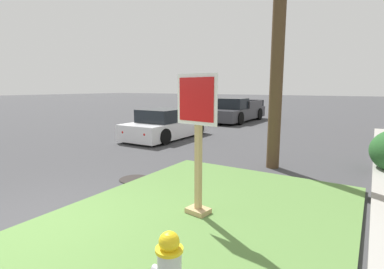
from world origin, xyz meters
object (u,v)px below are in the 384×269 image
Objects in this scene: manhole_cover at (134,179)px; parked_sedan_white at (166,125)px; pickup_truck_charcoal at (236,112)px; stop_sign at (198,146)px.

parked_sedan_white reaches higher than manhole_cover.
manhole_cover is 12.60m from pickup_truck_charcoal.
manhole_cover is at bearing 157.68° from stop_sign.
parked_sedan_white is 0.76× the size of pickup_truck_charcoal.
pickup_truck_charcoal is at bearing 111.21° from stop_sign.
manhole_cover is at bearing -60.25° from parked_sedan_white.
pickup_truck_charcoal reaches higher than parked_sedan_white.
stop_sign is 3.24× the size of manhole_cover.
stop_sign is 0.42× the size of pickup_truck_charcoal.
stop_sign is at bearing -48.92° from parked_sedan_white.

